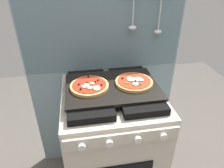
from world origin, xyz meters
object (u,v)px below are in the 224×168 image
object	(u,v)px
stove	(112,142)
pizza_left	(90,86)
baking_tray	(112,87)
pizza_right	(134,82)

from	to	relation	value
stove	pizza_left	distance (m)	0.50
baking_tray	pizza_right	distance (m)	0.13
stove	baking_tray	size ratio (longest dim) A/B	1.67
stove	pizza_right	bearing A→B (deg)	-0.00
pizza_right	pizza_left	bearing A→B (deg)	179.74
pizza_left	pizza_right	world-z (taller)	same
pizza_left	pizza_right	size ratio (longest dim) A/B	1.00
baking_tray	pizza_left	world-z (taller)	pizza_left
baking_tray	pizza_left	size ratio (longest dim) A/B	2.44
stove	pizza_right	distance (m)	0.50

